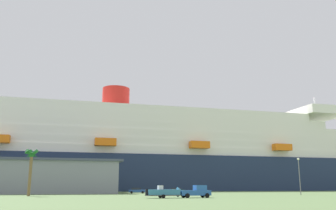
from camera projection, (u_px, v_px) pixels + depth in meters
ground_plane at (157, 193)px, 115.44m from camera, size 600.00×600.00×0.00m
cruise_ship at (191, 158)px, 164.74m from camera, size 257.97×45.88×53.57m
terminal_building at (7, 177)px, 102.26m from camera, size 63.03×30.34×9.16m
pickup_truck at (196, 192)px, 65.46m from camera, size 5.79×2.76×2.20m
small_boat_on_trailer at (167, 192)px, 63.80m from camera, size 7.87×2.54×2.15m
palm_tree at (31, 160)px, 77.19m from camera, size 3.01×2.92×9.71m
street_lamp at (299, 171)px, 86.61m from camera, size 0.56×0.56×8.62m
parked_car_blue_suv at (137, 190)px, 103.89m from camera, size 4.93×2.48×1.58m
parked_car_green_wagon at (175, 191)px, 99.77m from camera, size 4.92×2.73×1.58m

